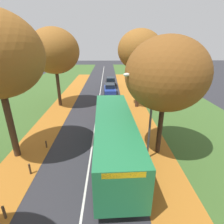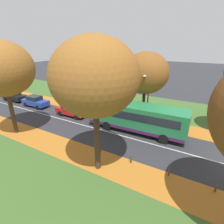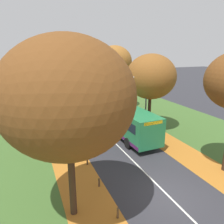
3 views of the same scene
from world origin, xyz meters
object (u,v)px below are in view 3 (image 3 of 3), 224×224
at_px(tree_left_near, 49,69).
at_px(streetlamp_right, 143,98).
at_px(car_black_third_in_line, 77,91).
at_px(tree_left_nearest, 67,98).
at_px(bollard_second, 118,213).
at_px(tree_left_mid, 43,64).
at_px(car_red_lead, 96,106).
at_px(bollard_sixth, 71,134).
at_px(bollard_third, 99,183).
at_px(car_blue_following, 83,97).
at_px(bollard_fifth, 78,145).
at_px(tree_right_mid, 114,62).
at_px(bus, 124,118).
at_px(tree_right_near, 151,77).
at_px(bollard_fourth, 87,160).

xyz_separation_m(tree_left_near, streetlamp_right, (8.95, -0.58, -3.15)).
distance_m(streetlamp_right, car_black_third_in_line, 22.02).
bearing_deg(tree_left_nearest, bollard_second, -30.47).
height_order(tree_left_mid, car_red_lead, tree_left_mid).
distance_m(bollard_sixth, car_black_third_in_line, 20.90).
bearing_deg(tree_left_nearest, bollard_third, 40.71).
bearing_deg(bollard_sixth, car_blue_following, 71.04).
height_order(tree_left_near, bollard_fifth, tree_left_near).
distance_m(tree_right_mid, car_blue_following, 8.88).
bearing_deg(streetlamp_right, car_black_third_in_line, 95.01).
relative_size(bollard_second, bus, 0.06).
bearing_deg(streetlamp_right, bus, 169.29).
relative_size(tree_right_mid, streetlamp_right, 1.50).
xyz_separation_m(bollard_third, streetlamp_right, (7.22, 7.27, 3.45)).
height_order(tree_right_near, streetlamp_right, tree_right_near).
height_order(bollard_second, car_red_lead, car_red_lead).
height_order(bus, car_red_lead, bus).
xyz_separation_m(bollard_second, car_red_lead, (5.09, 19.47, 0.51)).
height_order(tree_left_near, bollard_second, tree_left_near).
bearing_deg(bollard_third, tree_left_near, 102.39).
relative_size(tree_left_nearest, car_blue_following, 2.17).
xyz_separation_m(tree_left_nearest, car_red_lead, (7.13, 18.27, -5.49)).
distance_m(bollard_third, bus, 9.38).
xyz_separation_m(tree_right_near, car_black_third_in_line, (-3.18, 20.95, -4.90)).
bearing_deg(car_blue_following, tree_right_mid, -59.84).
height_order(bollard_third, bollard_sixth, bollard_sixth).
bearing_deg(tree_left_mid, bollard_sixth, -81.99).
distance_m(bollard_sixth, bus, 5.52).
bearing_deg(streetlamp_right, bollard_fifth, -168.95).
distance_m(tree_left_nearest, bollard_fourth, 7.83).
xyz_separation_m(car_red_lead, car_blue_following, (0.03, 7.09, 0.00)).
height_order(tree_left_mid, tree_right_mid, tree_left_mid).
bearing_deg(bollard_fourth, bollard_second, -90.22).
height_order(tree_left_near, bollard_sixth, tree_left_near).
relative_size(tree_right_mid, bollard_fifth, 12.15).
bearing_deg(bollard_sixth, car_black_third_in_line, 75.40).
height_order(bollard_third, car_black_third_in_line, car_black_third_in_line).
xyz_separation_m(bollard_third, bus, (5.25, 7.64, 1.42)).
xyz_separation_m(car_blue_following, car_black_third_in_line, (0.17, 5.39, 0.00)).
bearing_deg(bollard_fourth, tree_left_near, 109.85).
relative_size(tree_right_mid, bollard_sixth, 15.77).
relative_size(bollard_fifth, bollard_sixth, 1.30).
bearing_deg(tree_left_near, tree_right_mid, 44.63).
distance_m(tree_left_nearest, tree_left_near, 9.60).
bearing_deg(car_blue_following, streetlamp_right, -82.76).
relative_size(tree_right_near, bollard_fifth, 10.86).
height_order(bollard_fifth, streetlamp_right, streetlamp_right).
height_order(car_red_lead, car_blue_following, same).
xyz_separation_m(tree_left_near, bollard_third, (1.72, -7.85, -6.60)).
distance_m(tree_left_nearest, bollard_fifth, 9.84).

